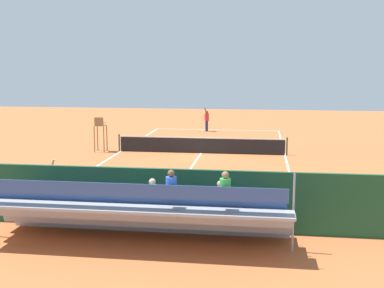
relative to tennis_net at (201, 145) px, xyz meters
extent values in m
plane|color=#BC6033|center=(0.00, 0.00, -0.50)|extent=(60.00, 60.00, 0.00)
cube|color=white|center=(0.00, -11.00, -0.50)|extent=(10.00, 0.10, 0.01)
cube|color=white|center=(0.00, 11.00, -0.50)|extent=(10.00, 0.10, 0.01)
cube|color=white|center=(-5.00, 0.00, -0.50)|extent=(0.10, 22.00, 0.01)
cube|color=white|center=(5.00, 0.00, -0.50)|extent=(0.10, 22.00, 0.01)
cube|color=white|center=(0.00, -6.05, -0.50)|extent=(7.50, 0.10, 0.01)
cube|color=white|center=(0.00, 6.05, -0.50)|extent=(7.50, 0.10, 0.01)
cube|color=white|center=(0.00, 0.00, -0.50)|extent=(0.10, 12.10, 0.01)
cube|color=white|center=(0.00, -11.00, -0.50)|extent=(0.10, 0.30, 0.01)
cube|color=black|center=(0.00, 0.00, -0.05)|extent=(10.00, 0.02, 0.91)
cube|color=white|center=(0.00, 0.00, 0.44)|extent=(10.00, 0.04, 0.06)
cylinder|color=#2D5133|center=(-5.10, 0.00, 0.03)|extent=(0.10, 0.10, 1.07)
cylinder|color=#2D5133|center=(5.10, 0.00, 0.03)|extent=(0.10, 0.10, 1.07)
cube|color=#1E4C2D|center=(0.00, 14.00, 0.50)|extent=(18.00, 0.16, 2.00)
cube|color=#9EA0A5|center=(0.00, 14.35, -0.28)|extent=(9.00, 0.10, 0.45)
cube|color=#9EA0A5|center=(0.00, 14.70, -0.09)|extent=(9.00, 0.80, 0.08)
cube|color=#9EA0A5|center=(0.00, 14.32, -0.28)|extent=(9.00, 0.04, 0.45)
cube|color=#335193|center=(0.00, 14.80, 0.33)|extent=(8.60, 0.36, 0.04)
cube|color=#335193|center=(0.00, 14.98, 0.53)|extent=(8.60, 0.03, 0.36)
cube|color=#9EA0A5|center=(0.00, 15.50, 0.36)|extent=(9.00, 0.80, 0.08)
cube|color=#9EA0A5|center=(0.00, 15.12, 0.17)|extent=(9.00, 0.04, 0.45)
cube|color=#335193|center=(0.00, 15.60, 0.78)|extent=(8.60, 0.36, 0.04)
cube|color=#335193|center=(0.00, 15.78, 0.98)|extent=(8.60, 0.03, 0.36)
cube|color=#9EA0A5|center=(0.00, 16.30, 0.81)|extent=(9.00, 0.80, 0.08)
cube|color=#9EA0A5|center=(0.00, 15.92, 0.62)|extent=(9.00, 0.04, 0.45)
cube|color=#335193|center=(0.00, 16.40, 1.23)|extent=(8.60, 0.36, 0.04)
cube|color=#335193|center=(0.00, 16.58, 1.43)|extent=(8.60, 0.03, 0.36)
cylinder|color=#9EA0A5|center=(-4.50, 15.50, 0.67)|extent=(0.06, 0.06, 2.35)
cube|color=#2D2D33|center=(-0.44, 15.43, 0.82)|extent=(0.32, 0.40, 0.12)
cylinder|color=green|center=(-0.44, 15.55, 1.10)|extent=(0.30, 0.30, 0.45)
sphere|color=beige|center=(-0.44, 15.55, 1.43)|extent=(0.20, 0.20, 0.20)
cube|color=#2D2D33|center=(-0.05, 14.63, 0.37)|extent=(0.32, 0.40, 0.12)
cylinder|color=#9399A3|center=(-0.05, 14.75, 0.65)|extent=(0.30, 0.30, 0.45)
sphere|color=#8C6647|center=(-0.05, 14.75, 0.98)|extent=(0.20, 0.20, 0.20)
cube|color=#2D2D33|center=(-3.86, 14.63, 0.37)|extent=(0.32, 0.40, 0.12)
cylinder|color=blue|center=(-3.86, 14.75, 0.65)|extent=(0.30, 0.30, 0.45)
sphere|color=beige|center=(-3.86, 14.75, 0.98)|extent=(0.20, 0.20, 0.20)
cube|color=#2D2D33|center=(-1.14, 16.23, 1.27)|extent=(0.32, 0.40, 0.12)
cylinder|color=blue|center=(-1.14, 16.35, 1.55)|extent=(0.30, 0.30, 0.45)
sphere|color=brown|center=(-1.14, 16.35, 1.88)|extent=(0.20, 0.20, 0.20)
cube|color=#2D2D33|center=(-2.62, 16.23, 1.27)|extent=(0.32, 0.40, 0.12)
cylinder|color=green|center=(-2.62, 16.35, 1.55)|extent=(0.30, 0.30, 0.45)
sphere|color=#8C6647|center=(-2.62, 16.35, 1.88)|extent=(0.20, 0.20, 0.20)
cube|color=#2D2D33|center=(-0.62, 14.63, 0.37)|extent=(0.32, 0.40, 0.12)
cylinder|color=yellow|center=(-0.62, 14.75, 0.65)|extent=(0.30, 0.30, 0.45)
sphere|color=tan|center=(-0.62, 14.75, 0.98)|extent=(0.20, 0.20, 0.20)
cube|color=#2D2D33|center=(-2.42, 15.43, 0.82)|extent=(0.32, 0.40, 0.12)
cylinder|color=#9399A3|center=(-2.42, 15.55, 1.10)|extent=(0.30, 0.30, 0.45)
sphere|color=tan|center=(-2.42, 15.55, 1.43)|extent=(0.20, 0.20, 0.20)
cylinder|color=olive|center=(5.90, -0.05, 0.30)|extent=(0.07, 0.07, 1.60)
cylinder|color=olive|center=(6.50, -0.05, 0.30)|extent=(0.07, 0.07, 1.60)
cylinder|color=olive|center=(5.90, 0.55, 0.30)|extent=(0.07, 0.07, 1.60)
cylinder|color=olive|center=(6.50, 0.55, 0.30)|extent=(0.07, 0.07, 1.60)
cube|color=olive|center=(6.20, 0.25, 1.13)|extent=(0.56, 0.56, 0.06)
cube|color=olive|center=(6.20, 0.49, 1.40)|extent=(0.56, 0.06, 0.48)
cube|color=olive|center=(5.94, 0.25, 1.28)|extent=(0.04, 0.48, 0.04)
cube|color=olive|center=(6.46, 0.25, 1.28)|extent=(0.04, 0.48, 0.04)
cube|color=#234C2D|center=(-1.99, 13.20, -0.05)|extent=(1.80, 0.40, 0.05)
cylinder|color=#234C2D|center=(-2.74, 13.20, -0.28)|extent=(0.06, 0.06, 0.45)
cylinder|color=#234C2D|center=(-1.24, 13.20, -0.28)|extent=(0.06, 0.06, 0.45)
cube|color=#234C2D|center=(-1.99, 13.38, 0.25)|extent=(1.80, 0.04, 0.36)
cube|color=#B22D2D|center=(0.17, 13.40, -0.32)|extent=(0.90, 0.36, 0.36)
cylinder|color=navy|center=(0.72, -10.12, -0.08)|extent=(0.14, 0.14, 0.85)
cylinder|color=navy|center=(0.79, -9.91, -0.08)|extent=(0.14, 0.14, 0.85)
cylinder|color=red|center=(0.76, -10.01, 0.65)|extent=(0.45, 0.45, 0.60)
sphere|color=brown|center=(0.76, -10.01, 1.06)|extent=(0.22, 0.22, 0.22)
cylinder|color=brown|center=(0.82, -9.80, 1.15)|extent=(0.26, 0.16, 0.55)
cylinder|color=brown|center=(0.69, -10.22, 0.68)|extent=(0.11, 0.11, 0.50)
cylinder|color=black|center=(1.26, -9.74, -0.49)|extent=(0.10, 0.28, 0.03)
torus|color=#D8CC4C|center=(1.19, -10.00, -0.49)|extent=(0.37, 0.37, 0.02)
cylinder|color=white|center=(1.19, -10.00, -0.49)|extent=(0.25, 0.25, 0.00)
sphere|color=#CCDB33|center=(2.05, -7.33, -0.47)|extent=(0.07, 0.07, 0.07)
cylinder|color=#232328|center=(3.85, 12.92, -0.08)|extent=(0.14, 0.14, 0.85)
cylinder|color=#232328|center=(3.91, 12.70, -0.08)|extent=(0.14, 0.14, 0.85)
cylinder|color=blue|center=(3.88, 12.81, 0.65)|extent=(0.44, 0.44, 0.60)
sphere|color=beige|center=(3.88, 12.81, 1.06)|extent=(0.22, 0.22, 0.22)
cylinder|color=beige|center=(3.94, 12.60, 1.15)|extent=(0.26, 0.15, 0.55)
cylinder|color=beige|center=(3.83, 13.02, 0.68)|extent=(0.11, 0.11, 0.50)
camera|label=1|loc=(-3.52, 29.30, 4.80)|focal=46.37mm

